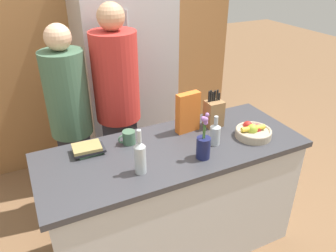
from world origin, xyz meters
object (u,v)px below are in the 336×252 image
cereal_box (188,112)px  refrigerator (126,74)px  coffee_mug (129,137)px  bottle_vinegar (140,156)px  bottle_oil (215,133)px  knife_block (214,113)px  person_at_sink (70,117)px  fruit_bowl (253,131)px  flower_vase (203,144)px  person_in_blue (118,102)px  book_stack (88,149)px

cereal_box → refrigerator: bearing=93.6°
cereal_box → coffee_mug: size_ratio=2.36×
coffee_mug → bottle_vinegar: bottle_vinegar is taller
refrigerator → bottle_oil: refrigerator is taller
knife_block → bottle_vinegar: size_ratio=0.98×
person_at_sink → bottle_vinegar: bearing=-67.5°
knife_block → coffee_mug: 0.65m
fruit_bowl → flower_vase: bearing=-170.7°
person_at_sink → person_in_blue: bearing=3.8°
coffee_mug → book_stack: 0.28m
coffee_mug → person_in_blue: 0.52m
flower_vase → person_at_sink: size_ratio=0.19×
book_stack → refrigerator: bearing=59.6°
refrigerator → person_at_sink: size_ratio=1.22×
flower_vase → bottle_vinegar: flower_vase is taller
refrigerator → person_at_sink: 0.86m
cereal_box → person_in_blue: bearing=123.0°
fruit_bowl → person_at_sink: 1.37m
refrigerator → knife_block: size_ratio=7.06×
flower_vase → bottle_vinegar: bearing=176.1°
book_stack → bottle_oil: bottle_oil is taller
cereal_box → coffee_mug: cereal_box is taller
knife_block → bottle_vinegar: bottle_vinegar is taller
person_in_blue → knife_block: bearing=-28.7°
fruit_bowl → flower_vase: size_ratio=0.80×
fruit_bowl → bottle_oil: bottle_oil is taller
fruit_bowl → cereal_box: (-0.37, 0.27, 0.11)m
coffee_mug → bottle_oil: 0.58m
person_at_sink → knife_block: bearing=-23.9°
coffee_mug → person_in_blue: (0.09, 0.51, 0.03)m
cereal_box → person_at_sink: 0.92m
knife_block → bottle_oil: (-0.13, -0.23, -0.02)m
knife_block → coffee_mug: bearing=177.2°
bottle_vinegar → fruit_bowl: bearing=3.0°
book_stack → bottle_vinegar: bearing=-56.0°
fruit_bowl → bottle_oil: bearing=173.6°
coffee_mug → knife_block: bearing=-2.8°
refrigerator → flower_vase: refrigerator is taller
bottle_oil → person_in_blue: person_in_blue is taller
coffee_mug → person_at_sink: person_at_sink is taller
bottle_oil → person_at_sink: (-0.80, 0.80, -0.07)m
book_stack → person_at_sink: bearing=90.8°
flower_vase → coffee_mug: 0.52m
person_at_sink → bottle_oil: bearing=-37.4°
knife_block → flower_vase: bearing=-131.1°
bottle_oil → book_stack: bearing=161.9°
coffee_mug → book_stack: coffee_mug is taller
fruit_bowl → book_stack: fruit_bowl is taller
refrigerator → fruit_bowl: size_ratio=7.93×
knife_block → book_stack: knife_block is taller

